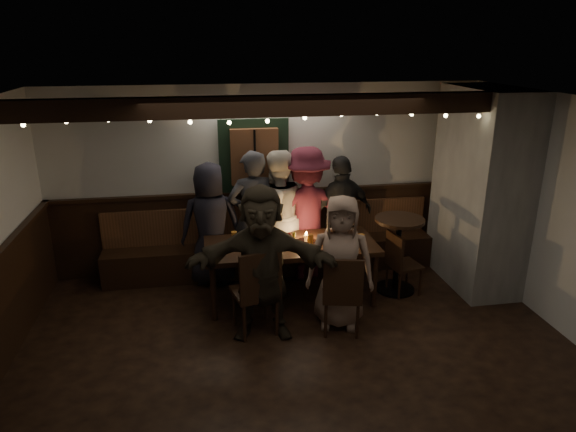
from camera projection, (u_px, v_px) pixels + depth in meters
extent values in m
cube|color=black|center=(302.00, 364.00, 5.27)|extent=(6.00, 5.00, 0.01)
cube|color=black|center=(305.00, 106.00, 4.41)|extent=(6.00, 5.00, 0.01)
cube|color=silver|center=(268.00, 179.00, 7.17)|extent=(6.00, 0.01, 2.60)
cube|color=black|center=(269.00, 230.00, 7.39)|extent=(6.00, 0.05, 1.10)
cube|color=gray|center=(481.00, 190.00, 6.66)|extent=(0.70, 1.40, 2.60)
cube|color=black|center=(272.00, 257.00, 7.27)|extent=(4.60, 0.45, 0.45)
cube|color=#4E301B|center=(270.00, 221.00, 7.28)|extent=(4.60, 0.06, 0.50)
cube|color=black|center=(254.00, 156.00, 6.97)|extent=(0.95, 0.04, 1.00)
cube|color=#4E301B|center=(254.00, 157.00, 6.91)|extent=(0.64, 0.12, 0.76)
cube|color=black|center=(286.00, 106.00, 5.38)|extent=(6.00, 0.16, 0.22)
sphere|color=#FFE599|center=(23.00, 125.00, 4.99)|extent=(0.04, 0.04, 0.04)
sphere|color=#FFE599|center=(66.00, 121.00, 5.05)|extent=(0.04, 0.04, 0.04)
sphere|color=#FFE599|center=(108.00, 120.00, 5.11)|extent=(0.04, 0.04, 0.04)
sphere|color=#FFE599|center=(150.00, 121.00, 5.18)|extent=(0.04, 0.04, 0.04)
sphere|color=#FFE599|center=(190.00, 122.00, 5.25)|extent=(0.04, 0.04, 0.04)
sphere|color=#FFE599|center=(229.00, 123.00, 5.32)|extent=(0.04, 0.04, 0.04)
sphere|color=#FFE599|center=(267.00, 121.00, 5.38)|extent=(0.04, 0.04, 0.04)
sphere|color=#FFE599|center=(305.00, 118.00, 5.44)|extent=(0.04, 0.04, 0.04)
sphere|color=#FFE599|center=(341.00, 115.00, 5.50)|extent=(0.04, 0.04, 0.04)
sphere|color=#FFE599|center=(377.00, 113.00, 5.56)|extent=(0.04, 0.04, 0.04)
sphere|color=#FFE599|center=(412.00, 114.00, 5.63)|extent=(0.04, 0.04, 0.04)
sphere|color=#FFE599|center=(446.00, 116.00, 5.70)|extent=(0.04, 0.04, 0.04)
sphere|color=#FFE599|center=(479.00, 116.00, 5.77)|extent=(0.04, 0.04, 0.04)
sphere|color=#FFE599|center=(511.00, 115.00, 5.83)|extent=(0.04, 0.04, 0.04)
cube|color=black|center=(291.00, 246.00, 6.35)|extent=(2.12, 0.91, 0.06)
cylinder|color=black|center=(214.00, 293.00, 5.97)|extent=(0.07, 0.07, 0.70)
cylinder|color=black|center=(212.00, 267.00, 6.67)|extent=(0.07, 0.07, 0.70)
cylinder|color=black|center=(374.00, 281.00, 6.29)|extent=(0.07, 0.07, 0.70)
cylinder|color=black|center=(357.00, 257.00, 6.98)|extent=(0.07, 0.07, 0.70)
cylinder|color=#BF7226|center=(234.00, 237.00, 6.36)|extent=(0.07, 0.07, 0.14)
cylinder|color=#BF7226|center=(259.00, 246.00, 6.08)|extent=(0.07, 0.07, 0.14)
cylinder|color=silver|center=(279.00, 236.00, 6.40)|extent=(0.07, 0.07, 0.14)
cylinder|color=#BF7226|center=(310.00, 240.00, 6.27)|extent=(0.07, 0.07, 0.14)
cylinder|color=silver|center=(336.00, 230.00, 6.59)|extent=(0.07, 0.07, 0.14)
cylinder|color=#BF7226|center=(361.00, 240.00, 6.27)|extent=(0.07, 0.07, 0.14)
cylinder|color=white|center=(257.00, 255.00, 5.99)|extent=(0.26, 0.26, 0.02)
cube|color=#B2B2B7|center=(291.00, 243.00, 6.29)|extent=(0.16, 0.10, 0.05)
cylinder|color=#990C0C|center=(289.00, 239.00, 6.27)|extent=(0.04, 0.04, 0.16)
cylinder|color=gold|center=(294.00, 239.00, 6.27)|extent=(0.04, 0.04, 0.16)
cylinder|color=silver|center=(306.00, 238.00, 6.41)|extent=(0.05, 0.05, 0.08)
sphere|color=#FFB24C|center=(306.00, 234.00, 6.39)|extent=(0.03, 0.03, 0.03)
cube|color=black|center=(255.00, 292.00, 5.72)|extent=(0.56, 0.56, 0.04)
cube|color=black|center=(261.00, 277.00, 5.44)|extent=(0.47, 0.15, 0.53)
cylinder|color=black|center=(265.00, 302.00, 6.03)|extent=(0.04, 0.04, 0.46)
cylinder|color=black|center=(277.00, 317.00, 5.70)|extent=(0.04, 0.04, 0.46)
cylinder|color=black|center=(234.00, 308.00, 5.90)|extent=(0.04, 0.04, 0.46)
cylinder|color=black|center=(244.00, 324.00, 5.57)|extent=(0.04, 0.04, 0.46)
cube|color=black|center=(341.00, 295.00, 5.74)|extent=(0.51, 0.51, 0.04)
cube|color=black|center=(343.00, 281.00, 5.47)|extent=(0.43, 0.13, 0.49)
cylinder|color=black|center=(355.00, 306.00, 5.97)|extent=(0.04, 0.04, 0.42)
cylinder|color=black|center=(357.00, 321.00, 5.64)|extent=(0.04, 0.04, 0.42)
cylinder|color=black|center=(325.00, 305.00, 5.99)|extent=(0.04, 0.04, 0.42)
cylinder|color=black|center=(326.00, 321.00, 5.66)|extent=(0.04, 0.04, 0.42)
cube|color=black|center=(404.00, 265.00, 6.62)|extent=(0.44, 0.44, 0.04)
cube|color=black|center=(394.00, 250.00, 6.49)|extent=(0.10, 0.38, 0.43)
cylinder|color=black|center=(420.00, 282.00, 6.60)|extent=(0.03, 0.03, 0.37)
cylinder|color=black|center=(399.00, 286.00, 6.50)|extent=(0.03, 0.03, 0.37)
cylinder|color=black|center=(407.00, 273.00, 6.87)|extent=(0.03, 0.03, 0.37)
cylinder|color=black|center=(387.00, 276.00, 6.77)|extent=(0.03, 0.03, 0.37)
cylinder|color=black|center=(395.00, 289.00, 6.81)|extent=(0.51, 0.51, 0.03)
cylinder|color=black|center=(397.00, 256.00, 6.66)|extent=(0.07, 0.07, 0.98)
cylinder|color=black|center=(400.00, 220.00, 6.49)|extent=(0.63, 0.63, 0.04)
imported|color=black|center=(211.00, 224.00, 6.80)|extent=(0.83, 0.56, 1.66)
imported|color=#2D2E36|center=(253.00, 217.00, 6.86)|extent=(0.72, 0.54, 1.80)
imported|color=beige|center=(276.00, 216.00, 6.92)|extent=(1.06, 0.96, 1.79)
imported|color=#4C1726|center=(306.00, 213.00, 6.97)|extent=(1.24, 0.79, 1.82)
imported|color=black|center=(341.00, 215.00, 7.11)|extent=(1.06, 0.70, 1.68)
imported|color=#2E261C|center=(262.00, 263.00, 5.52)|extent=(1.67, 0.73, 1.74)
imported|color=gray|center=(340.00, 262.00, 5.76)|extent=(0.86, 0.68, 1.56)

